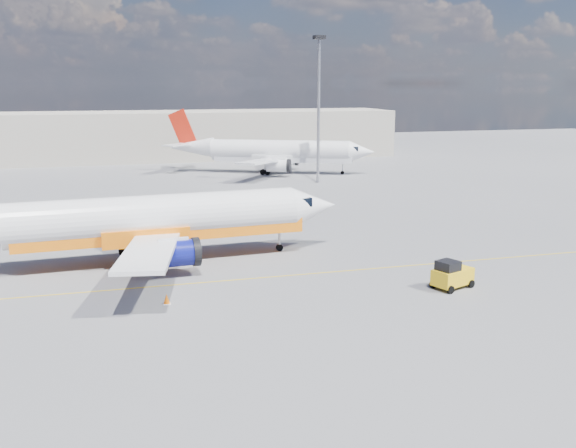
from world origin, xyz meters
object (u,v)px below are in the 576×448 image
object	(u,v)px
second_jet	(274,152)
main_jet	(143,220)
gse_tug	(452,275)
traffic_cone	(167,299)

from	to	relation	value
second_jet	main_jet	bearing A→B (deg)	-91.23
main_jet	gse_tug	world-z (taller)	main_jet
second_jet	gse_tug	world-z (taller)	second_jet
main_jet	second_jet	bearing A→B (deg)	60.75
main_jet	gse_tug	distance (m)	21.61
second_jet	gse_tug	size ratio (longest dim) A/B	10.09
second_jet	traffic_cone	bearing A→B (deg)	-86.48
gse_tug	traffic_cone	xyz separation A→B (m)	(-17.62, 1.80, -0.58)
gse_tug	traffic_cone	size ratio (longest dim) A/B	4.79
second_jet	gse_tug	distance (m)	54.90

